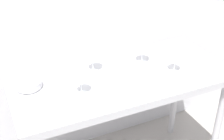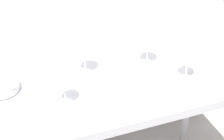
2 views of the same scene
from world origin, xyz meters
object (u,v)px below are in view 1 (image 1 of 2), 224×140
(wine_glass_near_left, at_px, (81,77))
(wine_glass_near_right, at_px, (176,54))
(wine_glass_far_left, at_px, (93,52))
(decanter_funnel, at_px, (171,55))
(tasting_sheet_lower, at_px, (127,81))
(tasting_bowl, at_px, (29,84))
(wine_glass_far_right, at_px, (143,46))
(tasting_sheet_upper, at_px, (63,73))

(wine_glass_near_left, relative_size, wine_glass_near_right, 0.92)
(wine_glass_near_left, bearing_deg, wine_glass_far_left, 54.11)
(wine_glass_near_left, height_order, decanter_funnel, wine_glass_near_left)
(wine_glass_near_right, height_order, tasting_sheet_lower, wine_glass_near_right)
(wine_glass_near_left, xyz_separation_m, tasting_bowl, (-0.26, 0.19, -0.09))
(wine_glass_near_right, xyz_separation_m, tasting_sheet_lower, (-0.32, 0.03, -0.13))
(wine_glass_far_left, bearing_deg, tasting_sheet_lower, -52.84)
(wine_glass_far_left, bearing_deg, decanter_funnel, -8.39)
(wine_glass_near_left, xyz_separation_m, wine_glass_far_right, (0.50, 0.19, 0.01))
(wine_glass_far_left, bearing_deg, tasting_sheet_upper, 161.32)
(wine_glass_far_left, distance_m, wine_glass_near_right, 0.52)
(wine_glass_far_right, xyz_separation_m, tasting_bowl, (-0.76, -0.00, -0.10))
(wine_glass_far_right, xyz_separation_m, decanter_funnel, (0.19, -0.06, -0.08))
(decanter_funnel, bearing_deg, wine_glass_near_right, -115.66)
(tasting_bowl, height_order, decanter_funnel, decanter_funnel)
(tasting_sheet_upper, xyz_separation_m, decanter_funnel, (0.72, -0.14, 0.04))
(wine_glass_far_right, relative_size, wine_glass_near_right, 1.01)
(tasting_sheet_lower, bearing_deg, wine_glass_near_right, -6.48)
(wine_glass_near_left, distance_m, wine_glass_far_left, 0.27)
(tasting_bowl, distance_m, decanter_funnel, 0.95)
(wine_glass_far_right, bearing_deg, tasting_bowl, -179.77)
(decanter_funnel, bearing_deg, tasting_bowl, 176.84)
(tasting_sheet_upper, distance_m, decanter_funnel, 0.73)
(tasting_sheet_upper, distance_m, tasting_sheet_lower, 0.41)
(wine_glass_far_right, distance_m, wine_glass_near_right, 0.24)
(tasting_sheet_lower, bearing_deg, wine_glass_far_right, 39.43)
(tasting_sheet_upper, relative_size, decanter_funnel, 1.77)
(wine_glass_far_right, bearing_deg, tasting_sheet_lower, -140.06)
(wine_glass_near_right, xyz_separation_m, tasting_bowl, (-0.88, 0.20, -0.10))
(tasting_sheet_lower, relative_size, decanter_funnel, 1.41)
(wine_glass_far_right, bearing_deg, tasting_sheet_upper, 170.82)
(tasting_sheet_upper, bearing_deg, decanter_funnel, 8.40)
(wine_glass_far_left, relative_size, tasting_sheet_lower, 0.95)
(wine_glass_near_right, height_order, decanter_funnel, wine_glass_near_right)
(tasting_sheet_upper, bearing_deg, wine_glass_near_left, -65.17)
(tasting_sheet_lower, height_order, decanter_funnel, decanter_funnel)
(wine_glass_far_right, distance_m, decanter_funnel, 0.22)
(wine_glass_far_right, relative_size, tasting_sheet_lower, 0.91)
(wine_glass_far_right, xyz_separation_m, wine_glass_near_right, (0.12, -0.20, 0.00))
(wine_glass_far_right, height_order, tasting_sheet_upper, wine_glass_far_right)
(tasting_sheet_upper, bearing_deg, wine_glass_far_right, 10.30)
(tasting_sheet_lower, bearing_deg, tasting_sheet_upper, 141.80)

